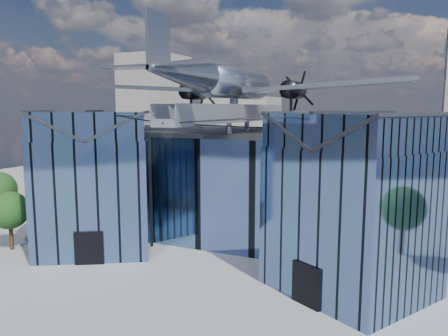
% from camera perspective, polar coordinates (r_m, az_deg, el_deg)
% --- Properties ---
extents(ground_plane, '(120.00, 120.00, 0.00)m').
position_cam_1_polar(ground_plane, '(35.15, -1.38, -12.13)').
color(ground_plane, gray).
extents(museum, '(32.88, 24.50, 17.60)m').
position_cam_1_polar(museum, '(38.87, 2.33, -1.71)').
color(museum, '#4D6B9D').
rests_on(museum, ground).
extents(bg_towers, '(77.00, 24.50, 26.00)m').
position_cam_1_polar(bg_towers, '(81.24, 15.36, 6.27)').
color(bg_towers, gray).
rests_on(bg_towers, ground).
extents(tree_plaza_w, '(3.41, 3.41, 5.04)m').
position_cam_1_polar(tree_plaza_w, '(41.24, -26.21, -4.99)').
color(tree_plaza_w, '#352015').
rests_on(tree_plaza_w, ground).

